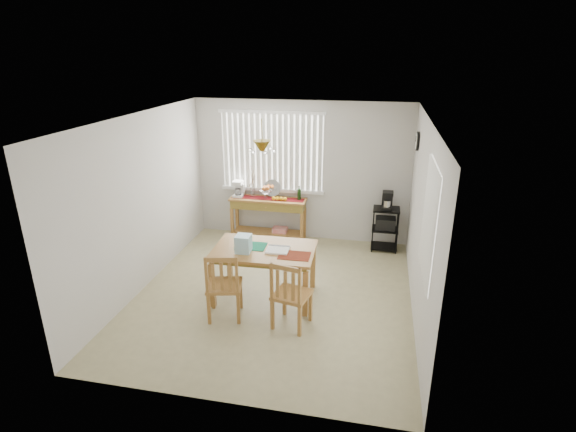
% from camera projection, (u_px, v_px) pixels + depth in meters
% --- Properties ---
extents(ground, '(4.00, 4.50, 0.01)m').
position_uv_depth(ground, '(274.00, 294.00, 6.72)').
color(ground, tan).
extents(room_shell, '(4.20, 4.70, 2.70)m').
position_uv_depth(room_shell, '(273.00, 185.00, 6.14)').
color(room_shell, beige).
rests_on(room_shell, ground).
extents(sideboard, '(1.44, 0.40, 0.81)m').
position_uv_depth(sideboard, '(269.00, 209.00, 8.48)').
color(sideboard, '#A77438').
rests_on(sideboard, ground).
extents(sideboard_items, '(1.37, 0.34, 0.62)m').
position_uv_depth(sideboard_items, '(256.00, 191.00, 8.42)').
color(sideboard_items, maroon).
rests_on(sideboard_items, sideboard).
extents(wire_cart, '(0.46, 0.37, 0.79)m').
position_uv_depth(wire_cart, '(385.00, 225.00, 8.06)').
color(wire_cart, black).
rests_on(wire_cart, ground).
extents(cart_items, '(0.19, 0.22, 0.32)m').
position_uv_depth(cart_items, '(387.00, 200.00, 7.90)').
color(cart_items, black).
rests_on(cart_items, wire_cart).
extents(dining_table, '(1.46, 0.96, 0.77)m').
position_uv_depth(dining_table, '(264.00, 254.00, 6.42)').
color(dining_table, '#A77438').
rests_on(dining_table, ground).
extents(table_items, '(1.11, 0.51, 0.25)m').
position_uv_depth(table_items, '(252.00, 245.00, 6.26)').
color(table_items, '#157652').
rests_on(table_items, dining_table).
extents(chair_left, '(0.54, 0.54, 0.98)m').
position_uv_depth(chair_left, '(224.00, 286.00, 5.96)').
color(chair_left, '#A77438').
rests_on(chair_left, ground).
extents(chair_right, '(0.53, 0.53, 0.96)m').
position_uv_depth(chair_right, '(290.00, 295.00, 5.77)').
color(chair_right, '#A77438').
rests_on(chair_right, ground).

